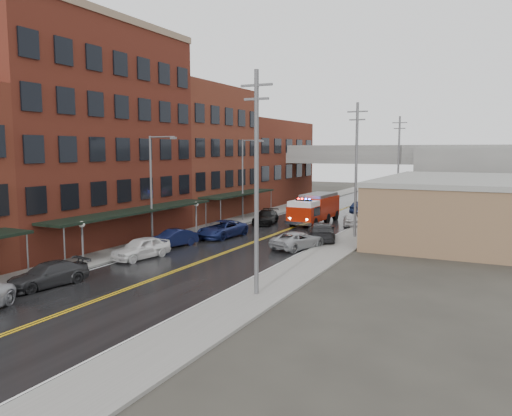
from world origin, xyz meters
The scene contains 30 objects.
road centered at (0.00, 30.00, 0.01)m, with size 11.00×160.00×0.02m, color black.
sidewalk_left centered at (-7.30, 30.00, 0.07)m, with size 3.00×160.00×0.15m, color slate.
sidewalk_right centered at (7.30, 30.00, 0.07)m, with size 3.00×160.00×0.15m, color slate.
curb_left centered at (-5.65, 30.00, 0.07)m, with size 0.30×160.00×0.15m, color gray.
curb_right centered at (5.65, 30.00, 0.07)m, with size 0.30×160.00×0.15m, color gray.
brick_building_b centered at (-13.30, 23.00, 9.00)m, with size 9.00×20.00×18.00m, color #5A2617.
brick_building_c centered at (-13.30, 40.50, 7.50)m, with size 9.00×15.00×15.00m, color brown.
brick_building_far centered at (-13.30, 58.00, 6.00)m, with size 9.00×20.00×12.00m, color maroon.
tan_building centered at (16.00, 40.00, 2.50)m, with size 14.00×22.00×5.00m, color olive.
right_far_block centered at (18.00, 70.00, 4.00)m, with size 18.00×30.00×8.00m, color slate.
awning_1 centered at (-7.49, 23.00, 2.99)m, with size 2.60×18.00×3.09m.
awning_2 centered at (-7.49, 40.50, 2.99)m, with size 2.60×13.00×3.09m.
globe_lamp_1 centered at (-6.40, 16.00, 2.31)m, with size 0.44×0.44×3.12m.
globe_lamp_2 centered at (-6.40, 30.00, 2.31)m, with size 0.44×0.44×3.12m.
street_lamp_1 centered at (-6.55, 24.00, 5.19)m, with size 2.64×0.22×9.00m.
street_lamp_2 centered at (-6.55, 40.00, 5.19)m, with size 2.64×0.22×9.00m.
utility_pole_0 centered at (7.20, 15.00, 6.31)m, with size 1.80×0.24×12.00m.
utility_pole_1 centered at (7.20, 35.00, 6.31)m, with size 1.80×0.24×12.00m.
utility_pole_2 centered at (7.20, 55.00, 6.31)m, with size 1.80×0.24×12.00m.
overpass centered at (0.00, 62.00, 5.99)m, with size 40.00×10.00×7.50m.
fire_truck centered at (0.94, 41.72, 1.70)m, with size 3.68×8.68×3.14m.
parked_car_left_3 centered at (-4.53, 11.43, 0.69)m, with size 1.93×4.76×1.38m, color #2B2C2E.
parked_car_left_4 centered at (-4.45, 19.69, 0.79)m, with size 1.87×4.64×1.58m, color white.
parked_car_left_5 centered at (-5.00, 24.37, 0.71)m, with size 1.50×4.29×1.41m, color #0E1333.
parked_car_left_6 centered at (-3.60, 29.95, 0.76)m, with size 2.52×5.47×1.52m, color #151F51.
parked_car_left_7 centered at (-3.60, 39.20, 0.73)m, with size 2.05×5.04×1.46m, color black.
parked_car_right_0 centered at (4.43, 28.20, 0.69)m, with size 2.29×4.96×1.38m, color #979B9F.
parked_car_right_1 centered at (5.00, 32.24, 0.82)m, with size 2.29×5.62×1.63m, color black.
parked_car_right_2 centered at (5.00, 41.80, 0.68)m, with size 1.61×3.99×1.36m, color silver.
parked_car_right_3 centered at (3.60, 52.20, 0.76)m, with size 1.62×4.64×1.53m, color black.
Camera 1 is at (18.79, -8.56, 7.89)m, focal length 35.00 mm.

